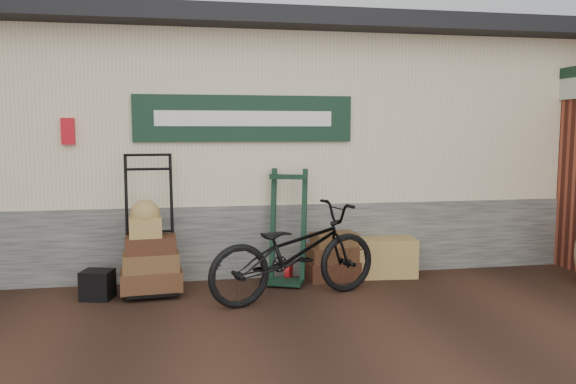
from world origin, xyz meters
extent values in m
plane|color=black|center=(0.00, 0.00, 0.00)|extent=(80.00, 80.00, 0.00)
cube|color=#4C4C47|center=(0.00, 2.75, 0.45)|extent=(14.00, 3.54, 0.90)
cube|color=beige|center=(0.00, 2.75, 1.95)|extent=(14.00, 3.50, 2.10)
cube|color=black|center=(0.00, 2.60, 3.10)|extent=(14.40, 4.10, 0.20)
cube|color=black|center=(-0.30, 0.97, 1.95)|extent=(2.60, 0.06, 0.55)
cube|color=white|center=(-0.30, 0.94, 1.95)|extent=(2.10, 0.01, 0.18)
cube|color=red|center=(-2.30, 0.97, 1.80)|extent=(0.14, 0.10, 0.30)
cube|color=olive|center=(1.43, 0.84, 0.24)|extent=(0.77, 0.54, 0.48)
cube|color=black|center=(-1.96, 0.42, 0.16)|extent=(0.37, 0.34, 0.31)
imported|color=black|center=(0.13, 0.05, 0.57)|extent=(1.23, 2.08, 1.14)
camera|label=1|loc=(-0.98, -5.74, 1.80)|focal=35.00mm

